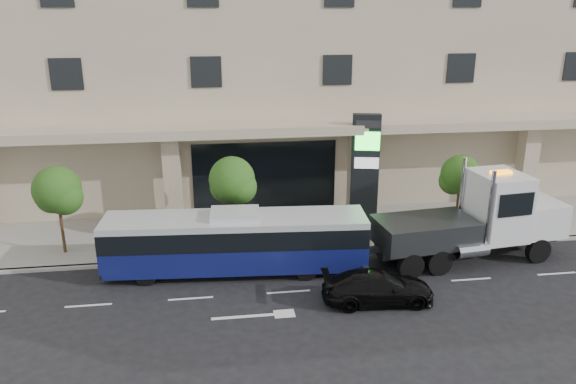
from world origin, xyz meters
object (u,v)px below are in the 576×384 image
at_px(signage_pylon, 365,168).
at_px(city_bus, 236,241).
at_px(tow_truck, 478,220).
at_px(black_sedan, 378,287).

bearing_deg(signage_pylon, city_bus, -132.33).
bearing_deg(city_bus, signage_pylon, 38.85).
relative_size(city_bus, tow_truck, 1.14).
relative_size(city_bus, signage_pylon, 1.97).
xyz_separation_m(city_bus, signage_pylon, (7.13, 4.96, 1.65)).
relative_size(black_sedan, signage_pylon, 0.76).
height_order(black_sedan, signage_pylon, signage_pylon).
bearing_deg(signage_pylon, black_sedan, -88.44).
height_order(tow_truck, signage_pylon, signage_pylon).
xyz_separation_m(tow_truck, black_sedan, (-5.69, -3.35, -1.25)).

